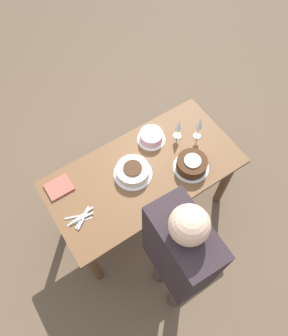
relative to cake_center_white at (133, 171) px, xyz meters
name	(u,v)px	position (x,y,z in m)	size (l,w,h in m)	color
ground_plane	(144,210)	(0.08, -0.03, -0.79)	(12.00, 12.00, 0.00)	brown
dining_table	(144,180)	(0.08, -0.03, -0.17)	(1.41, 0.71, 0.75)	brown
cake_center_white	(133,171)	(0.00, 0.00, 0.00)	(0.28, 0.28, 0.09)	white
cake_front_chocolate	(192,164)	(0.38, -0.19, 0.01)	(0.26, 0.26, 0.10)	white
cake_back_decorated	(151,137)	(0.27, 0.17, 0.00)	(0.21, 0.21, 0.08)	white
wine_glass_near	(200,124)	(0.58, 0.01, 0.12)	(0.06, 0.06, 0.23)	silver
wine_glass_far	(179,126)	(0.46, 0.09, 0.09)	(0.06, 0.06, 0.19)	silver
fork_pile	(81,218)	(-0.47, -0.09, -0.03)	(0.21, 0.13, 0.02)	silver
napkin_stack	(59,187)	(-0.49, 0.19, -0.03)	(0.18, 0.15, 0.02)	#B75B4C
person_cutting	(177,258)	(-0.14, -0.69, 0.19)	(0.23, 0.41, 1.61)	#4C4238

